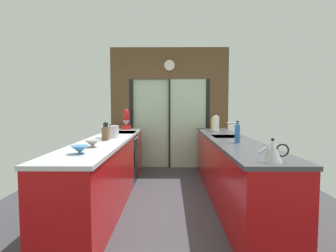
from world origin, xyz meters
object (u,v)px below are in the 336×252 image
stand_mixer (126,121)px  soap_bottle_far (212,124)px  mixing_bowl_near (80,149)px  stock_pot (110,132)px  knife_block (106,133)px  soap_bottle_near (237,133)px  mixing_bowl_far (92,143)px  oven_range (121,157)px  kettle (273,151)px  paper_towel_roll (216,124)px

stand_mixer → soap_bottle_far: 1.78m
mixing_bowl_near → stock_pot: 1.38m
knife_block → soap_bottle_far: 2.53m
soap_bottle_near → knife_block: bearing=171.6°
mixing_bowl_near → mixing_bowl_far: (0.00, 0.44, -0.00)m
stock_pot → soap_bottle_far: (1.78, 1.52, 0.03)m
mixing_bowl_near → mixing_bowl_far: same height
stock_pot → soap_bottle_far: size_ratio=0.96×
knife_block → soap_bottle_far: bearing=45.4°
soap_bottle_near → soap_bottle_far: size_ratio=1.04×
oven_range → soap_bottle_far: size_ratio=3.37×
stand_mixer → kettle: bearing=-61.3°
oven_range → stock_pot: stock_pot is taller
soap_bottle_near → mixing_bowl_near: bearing=-154.9°
stock_pot → mixing_bowl_near: bearing=-90.0°
mixing_bowl_near → knife_block: size_ratio=0.71×
soap_bottle_near → kettle: bearing=-89.9°
oven_range → soap_bottle_far: (1.80, 0.61, 0.58)m
kettle → soap_bottle_far: 3.27m
soap_bottle_far → stock_pot: bearing=-139.5°
mixing_bowl_near → soap_bottle_far: bearing=58.4°
soap_bottle_near → paper_towel_roll: size_ratio=0.89×
stock_pot → kettle: size_ratio=0.99×
soap_bottle_near → paper_towel_roll: (-0.00, 1.62, 0.02)m
mixing_bowl_far → knife_block: knife_block is taller
stock_pot → soap_bottle_near: (1.78, -0.55, 0.03)m
knife_block → paper_towel_roll: paper_towel_roll is taller
stand_mixer → soap_bottle_near: 2.72m
stand_mixer → soap_bottle_near: bearing=-49.1°
soap_bottle_far → paper_towel_roll: 0.44m
knife_block → stand_mixer: stand_mixer is taller
soap_bottle_far → oven_range: bearing=-161.2°
stand_mixer → kettle: 3.72m
soap_bottle_near → stand_mixer: bearing=130.9°
stand_mixer → paper_towel_roll: size_ratio=1.32×
oven_range → paper_towel_roll: paper_towel_roll is taller
kettle → soap_bottle_near: 1.20m
knife_block → soap_bottle_near: soap_bottle_near is taller
mixing_bowl_far → stock_pot: stock_pot is taller
mixing_bowl_near → stand_mixer: size_ratio=0.44×
oven_range → kettle: kettle is taller
mixing_bowl_far → soap_bottle_near: (1.78, 0.39, 0.08)m
knife_block → paper_towel_roll: 2.24m
mixing_bowl_near → mixing_bowl_far: 0.44m
mixing_bowl_near → knife_block: (0.00, 1.10, 0.05)m
knife_block → stock_pot: knife_block is taller
soap_bottle_near → paper_towel_roll: bearing=90.0°
oven_range → paper_towel_roll: bearing=5.4°
knife_block → paper_towel_roll: size_ratio=0.81×
knife_block → soap_bottle_far: soap_bottle_far is taller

